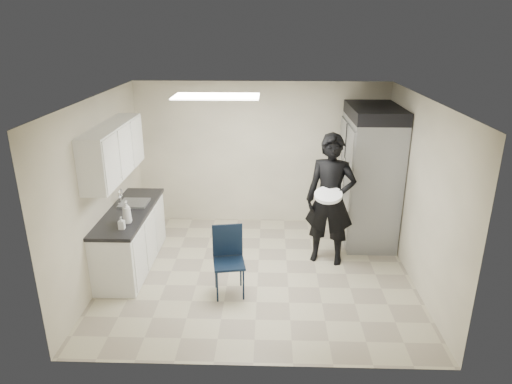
{
  "coord_description": "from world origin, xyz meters",
  "views": [
    {
      "loc": [
        0.16,
        -6.03,
        3.51
      ],
      "look_at": [
        -0.04,
        0.2,
        1.22
      ],
      "focal_mm": 32.0,
      "sensor_mm": 36.0,
      "label": 1
    }
  ],
  "objects_px": {
    "lower_counter": "(131,239)",
    "commercial_fridge": "(369,181)",
    "folding_chair": "(229,264)",
    "man_tuxedo": "(330,200)"
  },
  "relations": [
    {
      "from": "lower_counter",
      "to": "folding_chair",
      "type": "distance_m",
      "value": 1.75
    },
    {
      "from": "lower_counter",
      "to": "commercial_fridge",
      "type": "relative_size",
      "value": 0.9
    },
    {
      "from": "commercial_fridge",
      "to": "folding_chair",
      "type": "xyz_separation_m",
      "value": [
        -2.21,
        -1.85,
        -0.58
      ]
    },
    {
      "from": "lower_counter",
      "to": "commercial_fridge",
      "type": "xyz_separation_m",
      "value": [
        3.78,
        1.07,
        0.62
      ]
    },
    {
      "from": "commercial_fridge",
      "to": "man_tuxedo",
      "type": "height_order",
      "value": "commercial_fridge"
    },
    {
      "from": "commercial_fridge",
      "to": "folding_chair",
      "type": "distance_m",
      "value": 2.94
    },
    {
      "from": "lower_counter",
      "to": "folding_chair",
      "type": "xyz_separation_m",
      "value": [
        1.57,
        -0.77,
        0.04
      ]
    },
    {
      "from": "lower_counter",
      "to": "man_tuxedo",
      "type": "bearing_deg",
      "value": 4.31
    },
    {
      "from": "man_tuxedo",
      "to": "folding_chair",
      "type": "bearing_deg",
      "value": -129.97
    },
    {
      "from": "commercial_fridge",
      "to": "folding_chair",
      "type": "relative_size",
      "value": 2.25
    }
  ]
}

